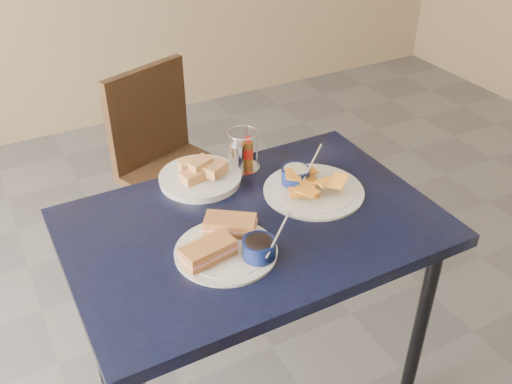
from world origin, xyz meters
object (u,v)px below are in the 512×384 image
plantain_plate (308,185)px  condiment_caddy (241,153)px  dining_table (253,243)px  bread_basket (200,175)px  chair_far (171,152)px  sandwich_plate (229,244)px

plantain_plate → condiment_caddy: 0.25m
dining_table → bread_basket: (-0.05, 0.27, 0.10)m
plantain_plate → chair_far: bearing=99.6°
chair_far → condiment_caddy: bearing=-88.1°
sandwich_plate → plantain_plate: 0.38m
condiment_caddy → sandwich_plate: bearing=-121.4°
dining_table → sandwich_plate: bearing=-144.2°
plantain_plate → bread_basket: size_ratio=1.21×
dining_table → bread_basket: size_ratio=4.12×
chair_far → condiment_caddy: (0.02, -0.64, 0.31)m
dining_table → chair_far: bearing=84.8°
bread_basket → condiment_caddy: 0.16m
sandwich_plate → plantain_plate: bearing=23.4°
dining_table → condiment_caddy: bearing=69.5°
chair_far → plantain_plate: 0.91m
plantain_plate → sandwich_plate: bearing=-156.6°
sandwich_plate → dining_table: bearing=35.8°
plantain_plate → bread_basket: plantain_plate is taller
dining_table → bread_basket: bearing=100.0°
sandwich_plate → condiment_caddy: (0.22, 0.36, 0.03)m
plantain_plate → condiment_caddy: condiment_caddy is taller
bread_basket → condiment_caddy: size_ratio=1.89×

